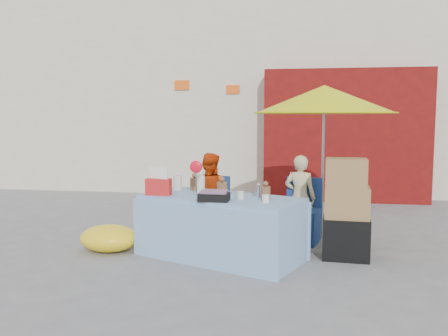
% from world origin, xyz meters
% --- Properties ---
extents(ground, '(80.00, 80.00, 0.00)m').
position_xyz_m(ground, '(0.00, 0.00, 0.00)').
color(ground, slate).
rests_on(ground, ground).
extents(backdrop, '(14.00, 8.00, 7.80)m').
position_xyz_m(backdrop, '(0.52, 7.52, 3.10)').
color(backdrop, silver).
rests_on(backdrop, ground).
extents(market_table, '(2.11, 1.55, 1.16)m').
position_xyz_m(market_table, '(0.38, -0.06, 0.38)').
color(market_table, '#90B5E7').
rests_on(market_table, ground).
extents(chair_left, '(0.58, 0.57, 0.85)m').
position_xyz_m(chair_left, '(0.07, 0.80, 0.26)').
color(chair_left, navy).
rests_on(chair_left, ground).
extents(chair_right, '(0.58, 0.57, 0.85)m').
position_xyz_m(chair_right, '(1.32, 0.80, 0.26)').
color(chair_right, navy).
rests_on(chair_right, ground).
extents(vendor_orange, '(0.66, 0.57, 1.17)m').
position_xyz_m(vendor_orange, '(0.07, 0.93, 0.59)').
color(vendor_orange, '#DD3E0B').
rests_on(vendor_orange, ground).
extents(vendor_beige, '(0.48, 0.37, 1.16)m').
position_xyz_m(vendor_beige, '(1.32, 0.93, 0.58)').
color(vendor_beige, beige).
rests_on(vendor_beige, ground).
extents(umbrella, '(1.90, 1.90, 2.09)m').
position_xyz_m(umbrella, '(1.62, 1.08, 1.89)').
color(umbrella, gray).
rests_on(umbrella, ground).
extents(box_stack, '(0.56, 0.47, 1.18)m').
position_xyz_m(box_stack, '(1.86, 0.15, 0.55)').
color(box_stack, black).
rests_on(box_stack, ground).
extents(tarp_bundle, '(0.82, 0.70, 0.33)m').
position_xyz_m(tarp_bundle, '(-1.02, -0.02, 0.16)').
color(tarp_bundle, yellow).
rests_on(tarp_bundle, ground).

